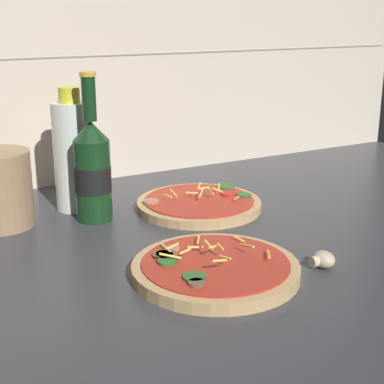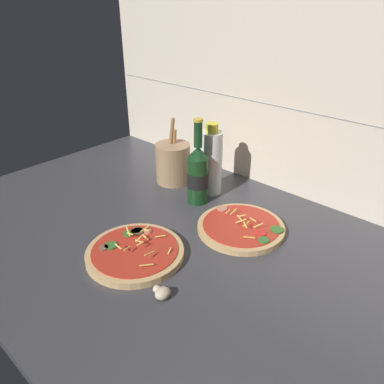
% 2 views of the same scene
% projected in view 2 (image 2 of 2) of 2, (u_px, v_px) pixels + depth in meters
% --- Properties ---
extents(counter_slab, '(1.60, 0.90, 0.03)m').
position_uv_depth(counter_slab, '(191.00, 255.00, 0.96)').
color(counter_slab, '#38383D').
rests_on(counter_slab, ground).
extents(tile_backsplash, '(1.60, 0.01, 0.60)m').
position_uv_depth(tile_backsplash, '(294.00, 109.00, 1.12)').
color(tile_backsplash, beige).
rests_on(tile_backsplash, ground).
extents(pizza_near, '(0.24, 0.24, 0.05)m').
position_uv_depth(pizza_near, '(135.00, 252.00, 0.93)').
color(pizza_near, tan).
rests_on(pizza_near, counter_slab).
extents(pizza_far, '(0.24, 0.24, 0.05)m').
position_uv_depth(pizza_far, '(241.00, 227.00, 1.03)').
color(pizza_far, tan).
rests_on(pizza_far, counter_slab).
extents(beer_bottle, '(0.07, 0.07, 0.27)m').
position_uv_depth(beer_bottle, '(198.00, 174.00, 1.14)').
color(beer_bottle, '#143819').
rests_on(beer_bottle, counter_slab).
extents(oil_bottle, '(0.07, 0.07, 0.23)m').
position_uv_depth(oil_bottle, '(211.00, 162.00, 1.19)').
color(oil_bottle, silver).
rests_on(oil_bottle, counter_slab).
extents(mushroom_left, '(0.04, 0.04, 0.03)m').
position_uv_depth(mushroom_left, '(162.00, 293.00, 0.80)').
color(mushroom_left, beige).
rests_on(mushroom_left, counter_slab).
extents(utensil_crock, '(0.12, 0.12, 0.22)m').
position_uv_depth(utensil_crock, '(173.00, 163.00, 1.28)').
color(utensil_crock, '#9E7A56').
rests_on(utensil_crock, counter_slab).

